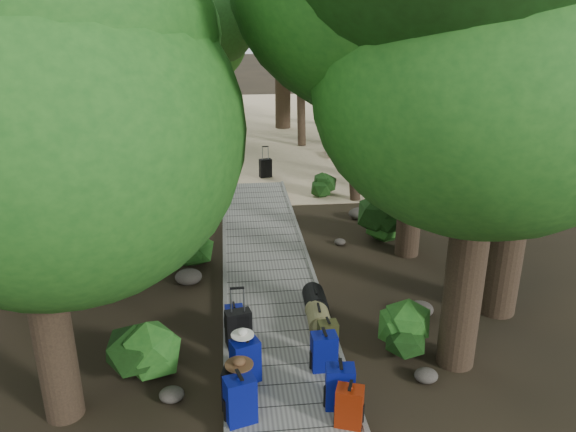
{
  "coord_description": "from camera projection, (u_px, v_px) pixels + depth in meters",
  "views": [
    {
      "loc": [
        -0.8,
        -10.66,
        5.63
      ],
      "look_at": [
        0.55,
        1.51,
        1.0
      ],
      "focal_mm": 35.0,
      "sensor_mm": 36.0,
      "label": 1
    }
  ],
  "objects": [
    {
      "name": "backpack_right_a",
      "position": [
        349.0,
        404.0,
        7.74
      ],
      "size": [
        0.44,
        0.38,
        0.67
      ],
      "primitive_type": null,
      "rotation": [
        0.0,
        0.0,
        -0.35
      ],
      "color": "#8D2005",
      "rests_on": "boardwalk"
    },
    {
      "name": "backpack_left_a",
      "position": [
        240.0,
        398.0,
        7.78
      ],
      "size": [
        0.49,
        0.4,
        0.79
      ],
      "primitive_type": null,
      "rotation": [
        0.0,
        0.0,
        0.29
      ],
      "color": "#051078",
      "rests_on": "boardwalk"
    },
    {
      "name": "rock_right_b",
      "position": [
        420.0,
        309.0,
        10.77
      ],
      "size": [
        0.52,
        0.47,
        0.29
      ],
      "primitive_type": null,
      "color": "#4C473F",
      "rests_on": "ground"
    },
    {
      "name": "palm_right_c",
      "position": [
        308.0,
        52.0,
        22.7
      ],
      "size": [
        4.79,
        4.79,
        7.62
      ],
      "primitive_type": null,
      "color": "#154613",
      "rests_on": "ground"
    },
    {
      "name": "shrub_right_b",
      "position": [
        382.0,
        221.0,
        14.02
      ],
      "size": [
        1.24,
        1.24,
        1.12
      ],
      "primitive_type": null,
      "color": "#1C5218",
      "rests_on": "ground"
    },
    {
      "name": "backpack_left_c",
      "position": [
        245.0,
        359.0,
        8.64
      ],
      "size": [
        0.5,
        0.43,
        0.78
      ],
      "primitive_type": null,
      "rotation": [
        0.0,
        0.0,
        0.36
      ],
      "color": "#051078",
      "rests_on": "boardwalk"
    },
    {
      "name": "tree_right_d",
      "position": [
        479.0,
        26.0,
        14.91
      ],
      "size": [
        5.56,
        5.56,
        10.19
      ],
      "primitive_type": null,
      "color": "black",
      "rests_on": "ground"
    },
    {
      "name": "tree_left_c",
      "position": [
        105.0,
        68.0,
        13.31
      ],
      "size": [
        4.83,
        4.83,
        8.4
      ],
      "primitive_type": null,
      "color": "black",
      "rests_on": "ground"
    },
    {
      "name": "rock_right_a",
      "position": [
        426.0,
        375.0,
        8.91
      ],
      "size": [
        0.38,
        0.34,
        0.21
      ],
      "primitive_type": null,
      "color": "#4C473F",
      "rests_on": "ground"
    },
    {
      "name": "palm_right_a",
      "position": [
        363.0,
        74.0,
        16.15
      ],
      "size": [
        4.41,
        4.41,
        7.51
      ],
      "primitive_type": null,
      "color": "#154613",
      "rests_on": "ground"
    },
    {
      "name": "tree_back_a",
      "position": [
        201.0,
        43.0,
        24.75
      ],
      "size": [
        4.67,
        4.67,
        8.08
      ],
      "primitive_type": null,
      "color": "black",
      "rests_on": "ground"
    },
    {
      "name": "shrub_left_a",
      "position": [
        143.0,
        353.0,
        8.72
      ],
      "size": [
        1.24,
        1.24,
        1.11
      ],
      "primitive_type": null,
      "color": "#1C5218",
      "rests_on": "ground"
    },
    {
      "name": "hat_white",
      "position": [
        242.0,
        332.0,
        8.53
      ],
      "size": [
        0.36,
        0.36,
        0.12
      ],
      "primitive_type": null,
      "color": "silver",
      "rests_on": "backpack_left_c"
    },
    {
      "name": "duffel_right_black",
      "position": [
        315.0,
        300.0,
        10.7
      ],
      "size": [
        0.43,
        0.68,
        0.42
      ],
      "primitive_type": null,
      "rotation": [
        0.0,
        0.0,
        -0.01
      ],
      "color": "black",
      "rests_on": "boardwalk"
    },
    {
      "name": "backpack_right_c",
      "position": [
        324.0,
        350.0,
        8.95
      ],
      "size": [
        0.41,
        0.3,
        0.69
      ],
      "primitive_type": null,
      "rotation": [
        0.0,
        0.0,
        0.04
      ],
      "color": "#051078",
      "rests_on": "boardwalk"
    },
    {
      "name": "backpack_right_b",
      "position": [
        340.0,
        385.0,
        8.08
      ],
      "size": [
        0.45,
        0.34,
        0.74
      ],
      "primitive_type": null,
      "rotation": [
        0.0,
        0.0,
        -0.13
      ],
      "color": "#051078",
      "rests_on": "boardwalk"
    },
    {
      "name": "duffel_right_khaki",
      "position": [
        319.0,
        318.0,
        10.11
      ],
      "size": [
        0.44,
        0.63,
        0.41
      ],
      "primitive_type": null,
      "rotation": [
        0.0,
        0.0,
        -0.05
      ],
      "color": "olive",
      "rests_on": "boardwalk"
    },
    {
      "name": "lone_suitcase_on_sand",
      "position": [
        266.0,
        168.0,
        19.33
      ],
      "size": [
        0.45,
        0.33,
        0.64
      ],
      "primitive_type": null,
      "rotation": [
        0.0,
        0.0,
        0.27
      ],
      "color": "black",
      "rests_on": "sand_beach"
    },
    {
      "name": "backpack_left_b",
      "position": [
        237.0,
        386.0,
        8.07
      ],
      "size": [
        0.44,
        0.35,
        0.71
      ],
      "primitive_type": null,
      "rotation": [
        0.0,
        0.0,
        -0.23
      ],
      "color": "black",
      "rests_on": "boardwalk"
    },
    {
      "name": "shrub_right_a",
      "position": [
        410.0,
        332.0,
        9.44
      ],
      "size": [
        1.04,
        1.04,
        0.93
      ],
      "primitive_type": null,
      "color": "#1C5218",
      "rests_on": "ground"
    },
    {
      "name": "backpack_left_d",
      "position": [
        234.0,
        316.0,
        10.09
      ],
      "size": [
        0.34,
        0.26,
        0.5
      ],
      "primitive_type": null,
      "rotation": [
        0.0,
        0.0,
        0.07
      ],
      "color": "#051078",
      "rests_on": "boardwalk"
    },
    {
      "name": "rock_left_c",
      "position": [
        189.0,
        277.0,
        12.02
      ],
      "size": [
        0.58,
        0.52,
        0.32
      ],
      "primitive_type": null,
      "color": "#4C473F",
      "rests_on": "ground"
    },
    {
      "name": "tree_right_f",
      "position": [
        435.0,
        22.0,
        20.02
      ],
      "size": [
        5.64,
        5.64,
        10.07
      ],
      "primitive_type": null,
      "color": "black",
      "rests_on": "ground"
    },
    {
      "name": "rock_right_c",
      "position": [
        340.0,
        242.0,
        13.99
      ],
      "size": [
        0.28,
        0.25,
        0.16
      ],
      "primitive_type": null,
      "color": "#4C473F",
      "rests_on": "ground"
    },
    {
      "name": "palm_left_a",
      "position": [
        83.0,
        68.0,
        16.62
      ],
      "size": [
        4.86,
        4.86,
        7.73
      ],
      "primitive_type": null,
      "color": "#154613",
      "rests_on": "ground"
    },
    {
      "name": "ground",
      "position": [
        270.0,
        285.0,
        11.98
      ],
      "size": [
        120.0,
        120.0,
        0.0
      ],
      "primitive_type": "plane",
      "color": "black",
      "rests_on": "ground"
    },
    {
      "name": "rock_right_d",
      "position": [
        359.0,
        214.0,
        15.65
      ],
      "size": [
        0.58,
        0.52,
        0.32
      ],
      "primitive_type": null,
      "color": "#4C473F",
      "rests_on": "ground"
    },
    {
      "name": "tree_back_c",
      "position": [
        356.0,
        29.0,
        25.53
      ],
      "size": [
        5.09,
        5.09,
        9.16
      ],
      "primitive_type": null,
      "color": "black",
      "rests_on": "ground"
    },
    {
      "name": "tree_left_a",
      "position": [
        22.0,
        156.0,
        6.86
      ],
      "size": [
        4.67,
        4.67,
        7.79
      ],
      "primitive_type": null,
      "color": "black",
      "rests_on": "ground"
    },
    {
      "name": "rock_left_d",
      "position": [
        171.0,
        240.0,
        14.08
      ],
      "size": [
        0.31,
        0.28,
        0.17
      ],
      "primitive_type": null,
      "color": "#4C473F",
      "rests_on": "ground"
    },
    {
      "name": "tree_right_e",
      "position": [
        380.0,
        35.0,
        17.65
      ],
      "size": [
        5.24,
        5.24,
        9.43
      ],
      "primitive_type": null,
      "color": "black",
      "rests_on": "ground"
    },
    {
      "name": "tree_right_b",
      "position": [
        536.0,
        36.0,
        9.2
      ],
      "size": [
        5.75,
        5.75,
        10.28
      ],
      "primitive_type": null,
      "color": "black",
      "rests_on": "ground"
    },
    {
      "name": "shrub_right_c",
      "position": [
        324.0,
        186.0,
        17.39
      ],
      "size": [
        0.79,
        0.79,
        0.71
      ],
      "primitive_type": null,
      "color": "#1C5218",
      "rests_on": "ground"
    },
    {
      "name": "sand_beach",
      "position": [
        243.0,
        130.0,
        26.86
      ],
      "size": [
        40.0,
        22.0,
        0.02
      ],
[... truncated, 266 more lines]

